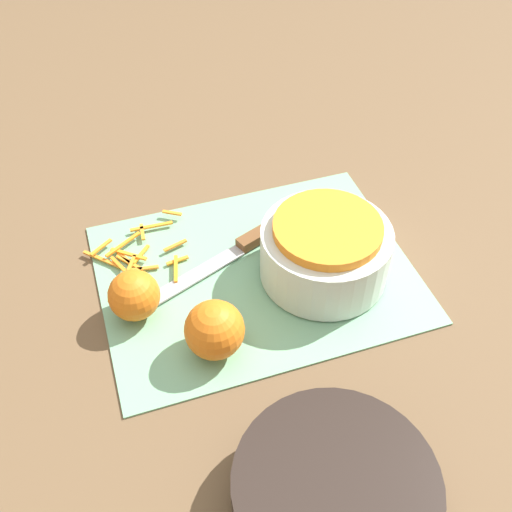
# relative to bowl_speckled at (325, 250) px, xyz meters

# --- Properties ---
(ground_plane) EXTENTS (4.00, 4.00, 0.00)m
(ground_plane) POSITION_rel_bowl_speckled_xyz_m (0.09, -0.03, -0.05)
(ground_plane) COLOR brown
(cutting_board) EXTENTS (0.43, 0.33, 0.01)m
(cutting_board) POSITION_rel_bowl_speckled_xyz_m (0.09, -0.03, -0.05)
(cutting_board) COLOR #75AD84
(cutting_board) RESTS_ON ground_plane
(bowl_speckled) EXTENTS (0.18, 0.18, 0.09)m
(bowl_speckled) POSITION_rel_bowl_speckled_xyz_m (0.00, 0.00, 0.00)
(bowl_speckled) COLOR silver
(bowl_speckled) RESTS_ON cutting_board
(bowl_dark) EXTENTS (0.21, 0.21, 0.06)m
(bowl_dark) POSITION_rel_bowl_speckled_xyz_m (0.11, 0.30, -0.02)
(bowl_dark) COLOR black
(bowl_dark) RESTS_ON ground_plane
(knife) EXTENTS (0.25, 0.11, 0.02)m
(knife) POSITION_rel_bowl_speckled_xyz_m (0.09, -0.08, -0.04)
(knife) COLOR brown
(knife) RESTS_ON cutting_board
(orange_left) EXTENTS (0.07, 0.07, 0.07)m
(orange_left) POSITION_rel_bowl_speckled_xyz_m (0.26, -0.01, -0.01)
(orange_left) COLOR orange
(orange_left) RESTS_ON cutting_board
(orange_right) EXTENTS (0.07, 0.07, 0.07)m
(orange_right) POSITION_rel_bowl_speckled_xyz_m (0.18, 0.08, -0.01)
(orange_right) COLOR orange
(orange_right) RESTS_ON cutting_board
(peel_pile) EXTENTS (0.15, 0.15, 0.01)m
(peel_pile) POSITION_rel_bowl_speckled_xyz_m (0.24, -0.12, -0.04)
(peel_pile) COLOR orange
(peel_pile) RESTS_ON cutting_board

